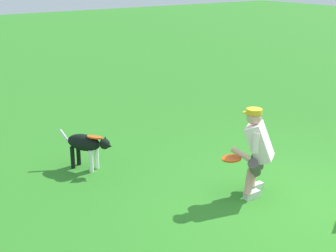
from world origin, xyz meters
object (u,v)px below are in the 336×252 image
(frisbee_flying, at_px, (95,137))
(frisbee_held, at_px, (231,158))
(person, at_px, (256,150))
(dog, at_px, (86,145))

(frisbee_flying, height_order, frisbee_held, frisbee_held)
(person, xyz_separation_m, frisbee_flying, (1.48, -2.12, -0.13))
(dog, distance_m, frisbee_flying, 0.21)
(dog, xyz_separation_m, frisbee_held, (-1.22, 2.12, 0.18))
(person, xyz_separation_m, dog, (1.59, -2.23, -0.27))
(person, distance_m, dog, 2.75)
(frisbee_flying, bearing_deg, person, 124.96)
(person, height_order, frisbee_held, person)
(person, relative_size, frisbee_flying, 4.97)
(dog, bearing_deg, person, 6.11)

